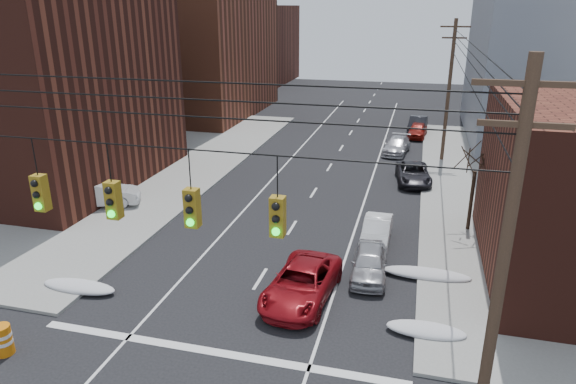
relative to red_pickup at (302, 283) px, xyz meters
The scene contains 23 objects.
sidewalk_nw 33.40m from the red_pickup, 151.06° to the left, with size 40.00×40.00×0.15m, color gray.
building_brick_near 27.28m from the red_pickup, 155.26° to the left, with size 20.00×16.00×13.00m, color #461D15.
building_brick_far 69.38m from the red_pickup, 114.08° to the left, with size 22.00×18.00×12.00m, color #461D15.
building_glass 63.87m from the red_pickup, 69.79° to the left, with size 20.00×18.00×22.00m, color gray.
utility_pole_right 11.24m from the red_pickup, 51.32° to the right, with size 2.20×0.28×11.00m.
utility_pole_far 24.52m from the red_pickup, 74.84° to the left, with size 2.20×0.28×11.00m.
traffic_signals 10.38m from the red_pickup, 105.13° to the right, with size 17.00×0.42×2.02m.
bare_tree 11.86m from the red_pickup, 51.21° to the left, with size 2.09×2.20×4.93m.
snow_nw 9.81m from the red_pickup, 169.17° to the right, with size 3.50×1.08×0.42m, color silver.
snow_ne 5.37m from the red_pickup, 14.52° to the right, with size 3.00×1.08×0.42m, color silver.
snow_east_far 6.09m from the red_pickup, 31.40° to the left, with size 4.00×1.08×0.42m, color silver.
red_pickup is the anchor object (origin of this frame).
parked_car_a 3.73m from the red_pickup, 46.30° to the left, with size 1.61×4.01×1.37m, color #A7A7AC.
parked_car_b 6.94m from the red_pickup, 68.20° to the left, with size 1.39×3.99×1.31m, color white.
parked_car_c 17.51m from the red_pickup, 76.20° to the left, with size 2.23×4.84×1.34m, color black.
parked_car_d 24.78m from the red_pickup, 84.03° to the left, with size 1.87×4.59×1.33m, color #B1B0B5.
parked_car_e 31.13m from the red_pickup, 82.29° to the left, with size 1.62×4.04×1.38m, color maroon.
parked_car_f 33.25m from the red_pickup, 82.82° to the left, with size 1.64×4.71×1.55m, color black.
lot_car_a 16.14m from the red_pickup, 153.55° to the left, with size 1.64×4.70×1.55m, color silver.
lot_car_b 21.18m from the red_pickup, 143.55° to the left, with size 2.08×4.52×1.26m, color #B9B9BE.
lot_car_c 22.29m from the red_pickup, 157.56° to the left, with size 1.75×4.30×1.25m, color black.
lot_car_d 26.96m from the red_pickup, 145.11° to the left, with size 1.65×4.09×1.39m, color #A2A2A7.
construction_barrel 11.41m from the red_pickup, 146.50° to the right, with size 0.72×0.72×1.14m.
Camera 1 is at (6.46, -7.84, 11.80)m, focal length 32.00 mm.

